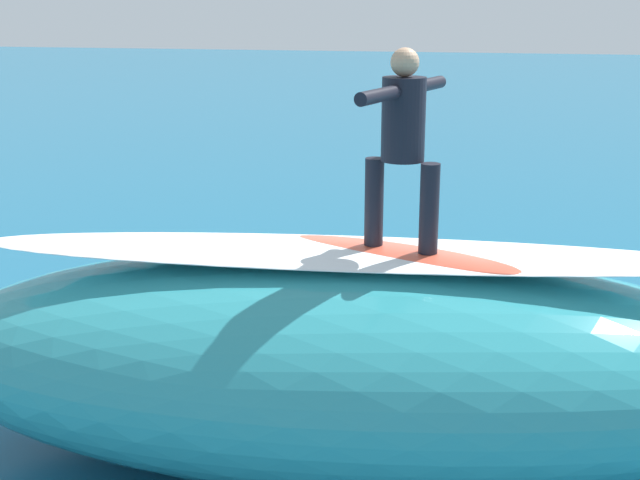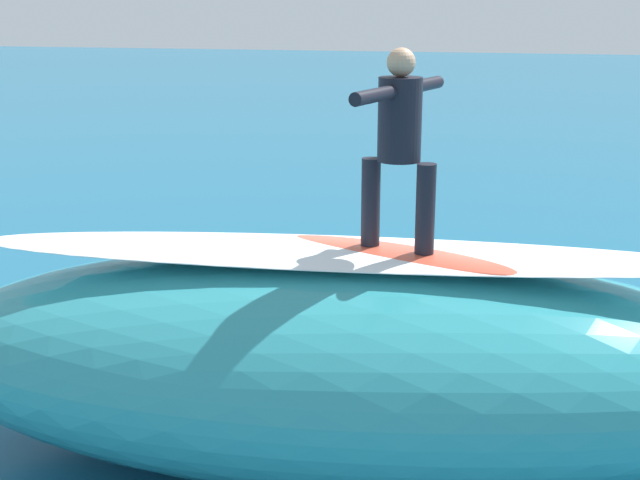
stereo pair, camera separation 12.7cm
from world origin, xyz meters
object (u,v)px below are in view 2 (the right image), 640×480
surfboard_riding (396,254)px  surfer_paddling (272,278)px  surfboard_paddling (275,291)px  surfer_riding (399,135)px

surfboard_riding → surfer_paddling: bearing=-44.5°
surfboard_paddling → surfer_paddling: 0.21m
surfer_riding → surfboard_riding: bearing=-80.1°
surfboard_paddling → surfer_paddling: size_ratio=1.41×
surfboard_paddling → surfer_riding: bearing=-2.7°
surfboard_riding → surfer_paddling: size_ratio=1.42×
surfboard_paddling → surfer_paddling: bearing=180.0°
surfboard_riding → surfer_riding: bearing=99.9°
surfer_paddling → surfboard_riding: bearing=-2.6°
surfer_riding → surfer_paddling: size_ratio=1.09×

